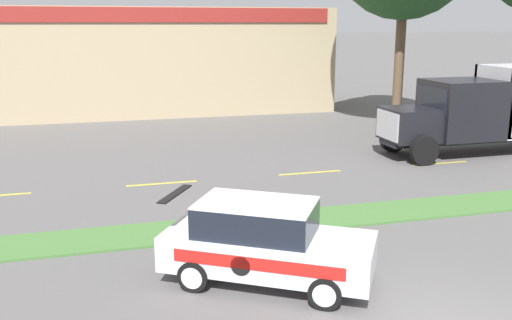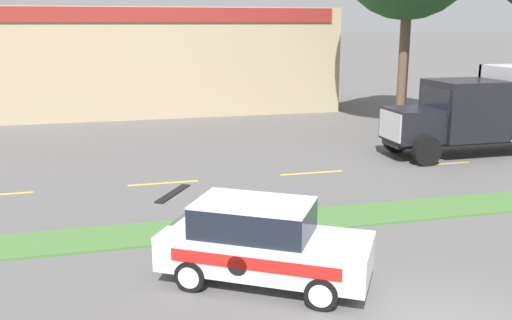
# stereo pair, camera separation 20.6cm
# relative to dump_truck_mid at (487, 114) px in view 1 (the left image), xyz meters

# --- Properties ---
(grass_verge) EXTENTS (120.00, 1.70, 0.06)m
(grass_verge) POSITION_rel_dump_truck_mid_xyz_m (-9.71, -5.97, -1.65)
(grass_verge) COLOR #477538
(grass_verge) RESTS_ON ground_plane
(centre_line_3) EXTENTS (2.40, 0.14, 0.01)m
(centre_line_3) POSITION_rel_dump_truck_mid_xyz_m (-13.61, -1.12, -1.68)
(centre_line_3) COLOR yellow
(centre_line_3) RESTS_ON ground_plane
(centre_line_4) EXTENTS (2.40, 0.14, 0.01)m
(centre_line_4) POSITION_rel_dump_truck_mid_xyz_m (-8.21, -1.12, -1.68)
(centre_line_4) COLOR yellow
(centre_line_4) RESTS_ON ground_plane
(centre_line_5) EXTENTS (2.40, 0.14, 0.01)m
(centre_line_5) POSITION_rel_dump_truck_mid_xyz_m (-2.81, -1.12, -1.68)
(centre_line_5) COLOR yellow
(centre_line_5) RESTS_ON ground_plane
(dump_truck_mid) EXTENTS (10.86, 2.71, 3.64)m
(dump_truck_mid) POSITION_rel_dump_truck_mid_xyz_m (0.00, 0.00, 0.00)
(dump_truck_mid) COLOR black
(dump_truck_mid) RESTS_ON ground_plane
(rally_car) EXTENTS (4.62, 3.78, 1.79)m
(rally_car) POSITION_rel_dump_truck_mid_xyz_m (-12.35, -9.34, -0.79)
(rally_car) COLOR silver
(rally_car) RESTS_ON ground_plane
(traffic_cone) EXTENTS (0.51, 0.51, 0.64)m
(traffic_cone) POSITION_rel_dump_truck_mid_xyz_m (-12.57, -7.87, -1.37)
(traffic_cone) COLOR black
(traffic_cone) RESTS_ON ground_plane
(store_building_backdrop) EXTENTS (25.70, 12.10, 6.23)m
(store_building_backdrop) POSITION_rel_dump_truck_mid_xyz_m (-14.39, 18.34, 1.44)
(store_building_backdrop) COLOR tan
(store_building_backdrop) RESTS_ON ground_plane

